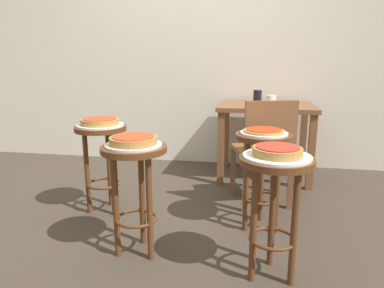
# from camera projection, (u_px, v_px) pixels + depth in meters

# --- Properties ---
(ground_plane) EXTENTS (6.00, 6.00, 0.00)m
(ground_plane) POSITION_uv_depth(u_px,v_px,m) (158.00, 223.00, 2.55)
(ground_plane) COLOR #42382D
(back_wall) EXTENTS (6.00, 0.10, 3.00)m
(back_wall) POSITION_uv_depth(u_px,v_px,m) (196.00, 24.00, 3.78)
(back_wall) COLOR silver
(back_wall) RESTS_ON ground_plane
(stool_foreground) EXTENTS (0.38, 0.38, 0.67)m
(stool_foreground) POSITION_uv_depth(u_px,v_px,m) (275.00, 190.00, 1.83)
(stool_foreground) COLOR #5B3319
(stool_foreground) RESTS_ON ground_plane
(serving_plate_foreground) EXTENTS (0.34, 0.34, 0.01)m
(serving_plate_foreground) POSITION_uv_depth(u_px,v_px,m) (277.00, 156.00, 1.79)
(serving_plate_foreground) COLOR white
(serving_plate_foreground) RESTS_ON stool_foreground
(pizza_foreground) EXTENTS (0.25, 0.25, 0.05)m
(pizza_foreground) POSITION_uv_depth(u_px,v_px,m) (277.00, 151.00, 1.78)
(pizza_foreground) COLOR #B78442
(pizza_foreground) RESTS_ON serving_plate_foreground
(stool_middle) EXTENTS (0.38, 0.38, 0.67)m
(stool_middle) POSITION_uv_depth(u_px,v_px,m) (135.00, 175.00, 2.07)
(stool_middle) COLOR #5B3319
(stool_middle) RESTS_ON ground_plane
(serving_plate_middle) EXTENTS (0.32, 0.32, 0.01)m
(serving_plate_middle) POSITION_uv_depth(u_px,v_px,m) (134.00, 145.00, 2.02)
(serving_plate_middle) COLOR silver
(serving_plate_middle) RESTS_ON stool_middle
(pizza_middle) EXTENTS (0.27, 0.27, 0.05)m
(pizza_middle) POSITION_uv_depth(u_px,v_px,m) (133.00, 140.00, 2.02)
(pizza_middle) COLOR #B78442
(pizza_middle) RESTS_ON serving_plate_middle
(stool_leftside) EXTENTS (0.38, 0.38, 0.67)m
(stool_leftside) POSITION_uv_depth(u_px,v_px,m) (263.00, 160.00, 2.38)
(stool_leftside) COLOR #5B3319
(stool_leftside) RESTS_ON ground_plane
(serving_plate_leftside) EXTENTS (0.31, 0.31, 0.01)m
(serving_plate_leftside) POSITION_uv_depth(u_px,v_px,m) (264.00, 133.00, 2.34)
(serving_plate_leftside) COLOR white
(serving_plate_leftside) RESTS_ON stool_leftside
(pizza_leftside) EXTENTS (0.26, 0.26, 0.02)m
(pizza_leftside) POSITION_uv_depth(u_px,v_px,m) (264.00, 131.00, 2.34)
(pizza_leftside) COLOR tan
(pizza_leftside) RESTS_ON serving_plate_leftside
(stool_rear) EXTENTS (0.38, 0.38, 0.67)m
(stool_rear) POSITION_uv_depth(u_px,v_px,m) (102.00, 149.00, 2.66)
(stool_rear) COLOR #5B3319
(stool_rear) RESTS_ON ground_plane
(serving_plate_rear) EXTENTS (0.34, 0.34, 0.01)m
(serving_plate_rear) POSITION_uv_depth(u_px,v_px,m) (100.00, 125.00, 2.62)
(serving_plate_rear) COLOR silver
(serving_plate_rear) RESTS_ON stool_rear
(pizza_rear) EXTENTS (0.28, 0.28, 0.05)m
(pizza_rear) POSITION_uv_depth(u_px,v_px,m) (100.00, 121.00, 2.61)
(pizza_rear) COLOR #B78442
(pizza_rear) RESTS_ON serving_plate_rear
(dining_table) EXTENTS (0.90, 0.68, 0.72)m
(dining_table) POSITION_uv_depth(u_px,v_px,m) (266.00, 117.00, 3.42)
(dining_table) COLOR brown
(dining_table) RESTS_ON ground_plane
(cup_near_edge) EXTENTS (0.07, 0.07, 0.10)m
(cup_near_edge) POSITION_uv_depth(u_px,v_px,m) (270.00, 100.00, 3.28)
(cup_near_edge) COLOR silver
(cup_near_edge) RESTS_ON dining_table
(cup_far_edge) EXTENTS (0.08, 0.08, 0.12)m
(cup_far_edge) POSITION_uv_depth(u_px,v_px,m) (258.00, 96.00, 3.56)
(cup_far_edge) COLOR black
(cup_far_edge) RESTS_ON dining_table
(condiment_shaker) EXTENTS (0.04, 0.04, 0.09)m
(condiment_shaker) POSITION_uv_depth(u_px,v_px,m) (274.00, 100.00, 3.38)
(condiment_shaker) COLOR white
(condiment_shaker) RESTS_ON dining_table
(wooden_chair) EXTENTS (0.51, 0.51, 0.85)m
(wooden_chair) POSITION_uv_depth(u_px,v_px,m) (264.00, 148.00, 2.79)
(wooden_chair) COLOR brown
(wooden_chair) RESTS_ON ground_plane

